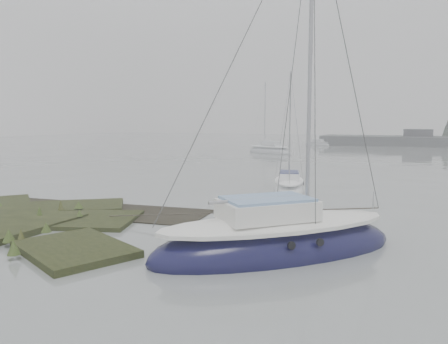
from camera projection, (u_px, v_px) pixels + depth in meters
ground at (303, 161)px, 40.56m from camera, size 160.00×160.00×0.00m
sailboat_main at (276, 243)px, 12.39m from camera, size 7.11×7.02×10.61m
sailboat_white at (289, 187)px, 23.55m from camera, size 2.86×5.16×6.92m
sailboat_far_a at (270, 151)px, 50.89m from camera, size 6.54×4.62×8.85m
sailboat_far_c at (317, 144)px, 66.83m from camera, size 4.50×3.01×6.07m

